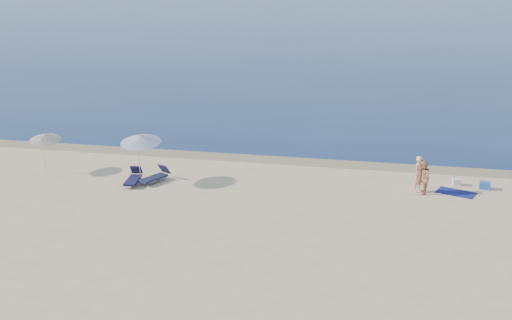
{
  "coord_description": "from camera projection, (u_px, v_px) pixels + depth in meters",
  "views": [
    {
      "loc": [
        2.01,
        -12.42,
        10.13
      ],
      "look_at": [
        -3.86,
        16.0,
        1.0
      ],
      "focal_mm": 45.0,
      "sensor_mm": 36.0,
      "label": 1
    }
  ],
  "objects": [
    {
      "name": "umbrella_near",
      "position": [
        140.0,
        139.0,
        29.75
      ],
      "size": [
        1.98,
        2.01,
        2.49
      ],
      "rotation": [
        0.0,
        0.0,
        0.05
      ],
      "color": "silver",
      "rests_on": "ground"
    },
    {
      "name": "wet_sand_strip",
      "position": [
        342.0,
        164.0,
        33.16
      ],
      "size": [
        240.0,
        1.6,
        0.0
      ],
      "primitive_type": "cube",
      "color": "#847254",
      "rests_on": "ground"
    },
    {
      "name": "lounger_left",
      "position": [
        133.0,
        178.0,
        30.15
      ],
      "size": [
        0.74,
        1.69,
        0.72
      ],
      "rotation": [
        0.0,
        0.0,
        0.13
      ],
      "color": "#15163C",
      "rests_on": "ground"
    },
    {
      "name": "person_right",
      "position": [
        423.0,
        177.0,
        28.7
      ],
      "size": [
        0.63,
        0.78,
        1.55
      ],
      "primitive_type": "imported",
      "rotation": [
        0.0,
        0.0,
        -1.63
      ],
      "color": "tan",
      "rests_on": "ground"
    },
    {
      "name": "sea",
      "position": [
        379.0,
        21.0,
        108.45
      ],
      "size": [
        240.0,
        160.0,
        0.01
      ],
      "primitive_type": "cube",
      "color": "#0B1E46",
      "rests_on": "ground"
    },
    {
      "name": "blue_cooler",
      "position": [
        485.0,
        185.0,
        29.46
      ],
      "size": [
        0.52,
        0.4,
        0.34
      ],
      "primitive_type": "cube",
      "rotation": [
        0.0,
        0.0,
        -0.13
      ],
      "color": "#2154B4",
      "rests_on": "ground"
    },
    {
      "name": "beach_towel",
      "position": [
        456.0,
        193.0,
        29.02
      ],
      "size": [
        1.89,
        1.47,
        0.03
      ],
      "primitive_type": "cube",
      "rotation": [
        0.0,
        0.0,
        -0.38
      ],
      "color": "#0F134F",
      "rests_on": "ground"
    },
    {
      "name": "person_left",
      "position": [
        419.0,
        174.0,
        28.89
      ],
      "size": [
        0.71,
        0.73,
        1.69
      ],
      "primitive_type": "imported",
      "rotation": [
        0.0,
        0.0,
        0.85
      ],
      "color": "#E39A80",
      "rests_on": "ground"
    },
    {
      "name": "white_bag",
      "position": [
        457.0,
        182.0,
        29.97
      ],
      "size": [
        0.39,
        0.34,
        0.31
      ],
      "primitive_type": "cube",
      "rotation": [
        0.0,
        0.0,
        0.08
      ],
      "color": "silver",
      "rests_on": "ground"
    },
    {
      "name": "lounger_right",
      "position": [
        155.0,
        176.0,
        30.39
      ],
      "size": [
        1.2,
        1.71,
        0.72
      ],
      "rotation": [
        0.0,
        0.0,
        -0.45
      ],
      "color": "#161D3E",
      "rests_on": "ground"
    },
    {
      "name": "umbrella_far",
      "position": [
        45.0,
        137.0,
        31.37
      ],
      "size": [
        1.96,
        1.98,
        2.1
      ],
      "rotation": [
        0.0,
        0.0,
        0.32
      ],
      "color": "silver",
      "rests_on": "ground"
    }
  ]
}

